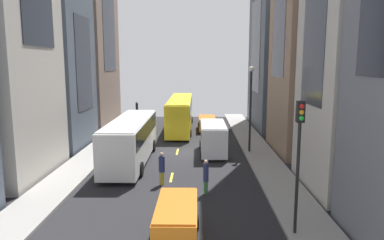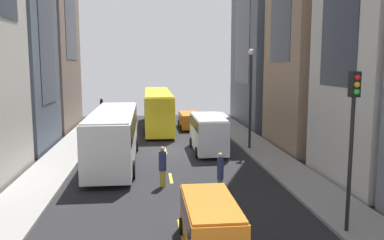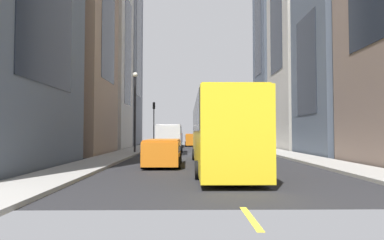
% 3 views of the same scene
% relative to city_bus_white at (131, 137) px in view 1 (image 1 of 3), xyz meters
% --- Properties ---
extents(ground_plane, '(40.45, 40.45, 0.00)m').
position_rel_city_bus_white_xyz_m(ground_plane, '(3.35, 3.30, -2.01)').
color(ground_plane, black).
extents(sidewalk_west, '(2.58, 44.00, 0.15)m').
position_rel_city_bus_white_xyz_m(sidewalk_west, '(-3.59, 3.30, -1.93)').
color(sidewalk_west, gray).
rests_on(sidewalk_west, ground).
extents(sidewalk_east, '(2.58, 44.00, 0.15)m').
position_rel_city_bus_white_xyz_m(sidewalk_east, '(10.28, 3.30, -1.93)').
color(sidewalk_east, gray).
rests_on(sidewalk_east, ground).
extents(lane_stripe_1, '(0.16, 2.00, 0.01)m').
position_rel_city_bus_white_xyz_m(lane_stripe_1, '(3.35, -10.70, -2.00)').
color(lane_stripe_1, yellow).
rests_on(lane_stripe_1, ground).
extents(lane_stripe_2, '(0.16, 2.00, 0.01)m').
position_rel_city_bus_white_xyz_m(lane_stripe_2, '(3.35, -3.70, -2.00)').
color(lane_stripe_2, yellow).
rests_on(lane_stripe_2, ground).
extents(lane_stripe_3, '(0.16, 2.00, 0.01)m').
position_rel_city_bus_white_xyz_m(lane_stripe_3, '(3.35, 3.30, -2.00)').
color(lane_stripe_3, yellow).
rests_on(lane_stripe_3, ground).
extents(lane_stripe_4, '(0.16, 2.00, 0.01)m').
position_rel_city_bus_white_xyz_m(lane_stripe_4, '(3.35, 10.30, -2.00)').
color(lane_stripe_4, yellow).
rests_on(lane_stripe_4, ground).
extents(lane_stripe_5, '(0.16, 2.00, 0.01)m').
position_rel_city_bus_white_xyz_m(lane_stripe_5, '(3.35, 17.30, -2.00)').
color(lane_stripe_5, yellow).
rests_on(lane_stripe_5, ground).
extents(lane_stripe_6, '(0.16, 2.00, 0.01)m').
position_rel_city_bus_white_xyz_m(lane_stripe_6, '(3.35, 24.30, -2.00)').
color(lane_stripe_6, yellow).
rests_on(lane_stripe_6, ground).
extents(building_west_2, '(8.26, 7.65, 15.00)m').
position_rel_city_bus_white_xyz_m(building_west_2, '(-9.17, 5.39, 5.50)').
color(building_west_2, '#4C5666').
rests_on(building_west_2, ground).
extents(building_east_3, '(8.34, 11.14, 18.91)m').
position_rel_city_bus_white_xyz_m(building_east_3, '(15.90, 15.56, 7.45)').
color(building_east_3, '#4C5666').
rests_on(building_east_3, ground).
extents(city_bus_white, '(2.80, 11.30, 3.35)m').
position_rel_city_bus_white_xyz_m(city_bus_white, '(0.00, 0.00, 0.00)').
color(city_bus_white, silver).
rests_on(city_bus_white, ground).
extents(streetcar_yellow, '(2.70, 14.29, 3.59)m').
position_rel_city_bus_white_xyz_m(streetcar_yellow, '(3.11, 14.01, 0.12)').
color(streetcar_yellow, yellow).
rests_on(streetcar_yellow, ground).
extents(delivery_van_white, '(2.25, 5.54, 2.58)m').
position_rel_city_bus_white_xyz_m(delivery_van_white, '(6.39, 2.74, -0.49)').
color(delivery_van_white, white).
rests_on(delivery_van_white, ground).
extents(car_orange_0, '(1.90, 4.09, 1.71)m').
position_rel_city_bus_white_xyz_m(car_orange_0, '(4.20, -12.38, -1.00)').
color(car_orange_0, orange).
rests_on(car_orange_0, ground).
extents(car_orange_1, '(2.06, 4.55, 1.50)m').
position_rel_city_bus_white_xyz_m(car_orange_1, '(6.16, 13.32, -1.12)').
color(car_orange_1, orange).
rests_on(car_orange_1, ground).
extents(pedestrian_crossing_mid, '(0.31, 0.31, 2.05)m').
position_rel_city_bus_white_xyz_m(pedestrian_crossing_mid, '(5.57, -6.69, -0.91)').
color(pedestrian_crossing_mid, '#336B38').
rests_on(pedestrian_crossing_mid, ground).
extents(pedestrian_crossing_near, '(0.39, 0.39, 2.09)m').
position_rel_city_bus_white_xyz_m(pedestrian_crossing_near, '(2.85, -5.16, -0.90)').
color(pedestrian_crossing_near, gold).
rests_on(pedestrian_crossing_near, ground).
extents(pedestrian_waiting_curb, '(0.33, 0.33, 2.33)m').
position_rel_city_bus_white_xyz_m(pedestrian_waiting_curb, '(-3.07, 20.91, -0.60)').
color(pedestrian_waiting_curb, gold).
rests_on(pedestrian_waiting_curb, ground).
extents(traffic_light_near_corner, '(0.32, 0.44, 5.85)m').
position_rel_city_bus_white_xyz_m(traffic_light_near_corner, '(9.39, -11.80, 2.21)').
color(traffic_light_near_corner, black).
rests_on(traffic_light_near_corner, ground).
extents(streetlamp_near, '(0.44, 0.44, 7.15)m').
position_rel_city_bus_white_xyz_m(streetlamp_near, '(9.49, 3.02, 2.52)').
color(streetlamp_near, black).
rests_on(streetlamp_near, ground).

